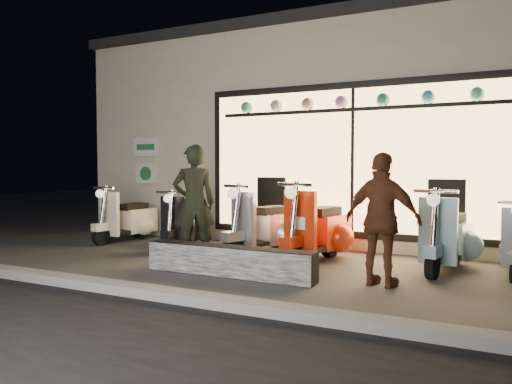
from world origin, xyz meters
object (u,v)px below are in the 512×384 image
scooter_silver (269,227)px  scooter_red (321,230)px  woman (382,220)px  graffiti_barrier (229,261)px  man (194,203)px

scooter_silver → scooter_red: size_ratio=0.95×
scooter_red → woman: (1.22, -1.29, 0.34)m
graffiti_barrier → scooter_red: bearing=66.4°
scooter_silver → woman: 2.63m
scooter_silver → woman: size_ratio=0.96×
scooter_red → woman: bearing=-36.0°
graffiti_barrier → woman: 2.05m
scooter_red → woman: 1.81m
scooter_silver → woman: woman is taller
man → scooter_red: bearing=167.8°
graffiti_barrier → woman: size_ratio=1.48×
man → woman: bearing=132.2°
scooter_silver → man: 1.40m
graffiti_barrier → man: man is taller
scooter_red → scooter_silver: bearing=-178.3°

